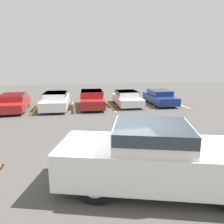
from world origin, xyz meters
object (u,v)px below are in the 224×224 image
(parked_sedan_b, at_px, (56,100))
(wheel_stop_curb, at_px, (131,98))
(parked_sedan_a, at_px, (13,102))
(parked_sedan_d, at_px, (127,98))
(parked_sedan_e, at_px, (160,97))
(pickup_truck, at_px, (162,157))
(parked_sedan_c, at_px, (92,98))

(parked_sedan_b, distance_m, wheel_stop_curb, 7.59)
(parked_sedan_a, relative_size, parked_sedan_d, 1.06)
(parked_sedan_a, distance_m, wheel_stop_curb, 10.42)
(parked_sedan_d, distance_m, parked_sedan_e, 2.86)
(pickup_truck, relative_size, wheel_stop_curb, 3.34)
(parked_sedan_d, distance_m, wheel_stop_curb, 3.22)
(parked_sedan_c, bearing_deg, parked_sedan_d, 99.55)
(parked_sedan_e, height_order, wheel_stop_curb, parked_sedan_e)
(parked_sedan_c, relative_size, wheel_stop_curb, 2.58)
(parked_sedan_c, xyz_separation_m, parked_sedan_e, (5.78, 0.22, -0.07))
(pickup_truck, bearing_deg, parked_sedan_a, 136.42)
(parked_sedan_a, height_order, parked_sedan_b, parked_sedan_b)
(parked_sedan_a, xyz_separation_m, parked_sedan_e, (11.55, 0.27, -0.01))
(wheel_stop_curb, bearing_deg, parked_sedan_c, -142.10)
(parked_sedan_e, bearing_deg, pickup_truck, -20.39)
(parked_sedan_d, bearing_deg, parked_sedan_b, -85.80)
(pickup_truck, height_order, parked_sedan_e, pickup_truck)
(parked_sedan_a, bearing_deg, wheel_stop_curb, 106.37)
(parked_sedan_a, bearing_deg, parked_sedan_d, 90.21)
(parked_sedan_c, height_order, parked_sedan_e, parked_sedan_c)
(pickup_truck, height_order, parked_sedan_c, pickup_truck)
(pickup_truck, distance_m, parked_sedan_c, 11.75)
(parked_sedan_d, bearing_deg, parked_sedan_a, -85.84)
(pickup_truck, bearing_deg, wheel_stop_curb, 94.56)
(parked_sedan_b, bearing_deg, pickup_truck, 19.60)
(parked_sedan_b, distance_m, parked_sedan_e, 8.54)
(parked_sedan_b, height_order, parked_sedan_d, parked_sedan_b)
(parked_sedan_a, distance_m, parked_sedan_c, 5.77)
(parked_sedan_a, distance_m, parked_sedan_d, 8.70)
(parked_sedan_a, relative_size, wheel_stop_curb, 2.51)
(pickup_truck, xyz_separation_m, parked_sedan_e, (5.08, 11.95, -0.30))
(parked_sedan_a, distance_m, parked_sedan_b, 3.01)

